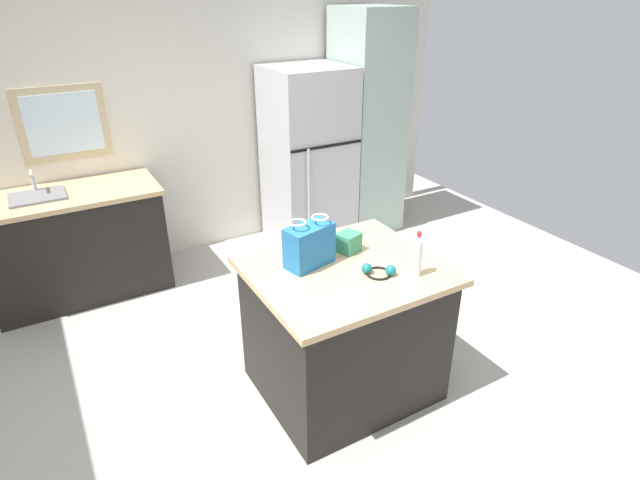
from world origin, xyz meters
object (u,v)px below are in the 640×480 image
at_px(tall_cabinet, 367,125).
at_px(shopping_bag, 309,245).
at_px(bottle, 417,256).
at_px(ear_defenders, 379,271).
at_px(kitchen_island, 344,329).
at_px(refrigerator, 308,158).
at_px(small_box, 348,242).

distance_m(tall_cabinet, shopping_bag, 2.60).
relative_size(bottle, ear_defenders, 1.30).
bearing_deg(tall_cabinet, ear_defenders, -123.23).
bearing_deg(kitchen_island, shopping_bag, 140.78).
bearing_deg(tall_cabinet, kitchen_island, -127.42).
xyz_separation_m(refrigerator, small_box, (-0.77, -1.90, 0.10)).
bearing_deg(ear_defenders, small_box, 89.03).
height_order(kitchen_island, tall_cabinet, tall_cabinet).
relative_size(shopping_bag, ear_defenders, 1.50).
relative_size(kitchen_island, shopping_bag, 3.47).
height_order(refrigerator, shopping_bag, refrigerator).
xyz_separation_m(tall_cabinet, bottle, (-1.28, -2.34, -0.08)).
xyz_separation_m(refrigerator, bottle, (-0.60, -2.34, 0.16)).
relative_size(refrigerator, tall_cabinet, 0.78).
bearing_deg(small_box, bottle, -68.90).
distance_m(kitchen_island, refrigerator, 2.29).
bearing_deg(shopping_bag, ear_defenders, -46.34).
bearing_deg(refrigerator, small_box, -112.00).
xyz_separation_m(kitchen_island, ear_defenders, (0.12, -0.16, 0.47)).
distance_m(shopping_bag, bottle, 0.62).
height_order(refrigerator, bottle, refrigerator).
bearing_deg(shopping_bag, kitchen_island, -39.22).
bearing_deg(shopping_bag, bottle, -41.79).
bearing_deg(bottle, ear_defenders, 147.22).
distance_m(refrigerator, bottle, 2.42).
xyz_separation_m(shopping_bag, bottle, (0.46, -0.41, -0.00)).
height_order(refrigerator, small_box, refrigerator).
bearing_deg(tall_cabinet, small_box, -127.45).
height_order(shopping_bag, small_box, shopping_bag).
xyz_separation_m(kitchen_island, bottle, (0.30, -0.28, 0.57)).
bearing_deg(ear_defenders, kitchen_island, 126.08).
distance_m(kitchen_island, ear_defenders, 0.51).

